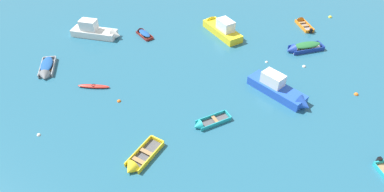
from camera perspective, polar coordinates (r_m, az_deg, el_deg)
motor_launch_blue_near_left at (r=30.70m, az=15.12°, el=1.02°), size 5.36×5.63×2.18m
rowboat_yellow_cluster_inner at (r=24.75m, az=-9.62°, el=-11.44°), size 2.96×3.81×1.18m
rowboat_maroon_outer_left at (r=39.48m, az=-8.65°, el=10.85°), size 2.40×2.80×0.87m
rowboat_deep_blue_midfield_right at (r=37.88m, az=18.43°, el=7.99°), size 4.45×2.43×1.28m
motor_launch_white_outer_right at (r=40.02m, az=-16.28°, el=10.75°), size 6.04×2.85×2.23m
kayak_red_back_row_right at (r=32.20m, az=-16.79°, el=1.63°), size 3.09×0.71×0.29m
rowboat_grey_far_back at (r=35.77m, az=-24.09°, el=4.21°), size 1.93×3.94×1.21m
rowboat_turquoise_cluster_outer at (r=27.13m, az=2.20°, el=-4.87°), size 3.39×2.38×0.94m
rowboat_orange_center at (r=43.48m, az=18.50°, el=12.04°), size 1.75×3.62×1.02m
motor_launch_yellow_foreground_center at (r=39.33m, az=4.93°, el=11.78°), size 4.68×6.25×2.34m
mooring_buoy_central at (r=30.12m, az=-12.63°, el=-0.93°), size 0.35×0.35×0.35m
mooring_buoy_between_boats_left at (r=46.46m, az=22.89°, el=12.53°), size 0.44×0.44×0.44m
mooring_buoy_far_field at (r=33.70m, az=26.66°, el=0.23°), size 0.40×0.40×0.40m
mooring_buoy_between_boats_right at (r=35.15m, az=12.82°, el=5.76°), size 0.30×0.30×0.30m
mooring_buoy_near_foreground at (r=35.53m, az=18.90°, el=4.86°), size 0.37×0.37×0.37m
mooring_buoy_trailing at (r=29.18m, az=-25.17°, el=-6.21°), size 0.31×0.31×0.31m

